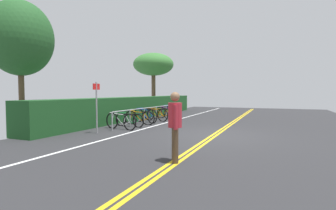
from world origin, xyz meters
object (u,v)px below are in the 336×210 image
Objects in this scene: bicycle_3 at (145,115)px; tree_mid at (153,65)px; bicycle_1 at (129,120)px; bicycle_6 at (168,112)px; bike_rack at (151,111)px; bicycle_4 at (156,115)px; bicycle_0 at (121,121)px; sign_post_near at (97,102)px; bicycle_2 at (139,118)px; bicycle_7 at (171,111)px; bicycle_5 at (161,114)px; tree_near_left at (20,39)px; pedestrian at (175,122)px.

tree_mid is (7.39, 3.18, 3.59)m from bicycle_3.
bicycle_6 is at bearing -1.41° from bicycle_1.
bicycle_4 is (0.49, -0.08, -0.25)m from bike_rack.
bicycle_0 reaches higher than bicycle_4.
bicycle_4 is at bearing -1.57° from bicycle_1.
sign_post_near is (-6.58, 0.24, 0.88)m from bicycle_6.
bicycle_2 is 0.98× the size of bicycle_4.
bike_rack is at bearing -178.80° from bicycle_7.
bicycle_6 is 0.86× the size of sign_post_near.
bicycle_4 is (0.87, -0.21, -0.02)m from bicycle_3.
bicycle_4 is 1.68m from bicycle_6.
bicycle_5 is (1.38, -0.01, -0.27)m from bike_rack.
tree_mid is (8.35, 3.36, 3.62)m from bicycle_2.
bicycle_0 is 4.48m from bicycle_5.
tree_mid is (3.89, 3.24, 3.59)m from bicycle_7.
bike_rack is 4.06× the size of bicycle_3.
bicycle_3 reaches higher than bicycle_1.
bike_rack is 1.40m from bicycle_5.
bicycle_7 is (1.75, 0.07, 0.03)m from bicycle_5.
bike_rack is at bearing -154.78° from tree_mid.
bicycle_5 is (1.75, -0.14, -0.03)m from bicycle_3.
bicycle_0 is 1.07× the size of bicycle_2.
bicycle_6 is 0.99× the size of bicycle_7.
bicycle_4 reaches higher than bicycle_2.
bicycle_1 is 1.01× the size of bicycle_4.
bike_rack reaches higher than bicycle_3.
bicycle_3 is 6.75m from tree_near_left.
bicycle_4 is at bearing -13.50° from bicycle_3.
bicycle_3 is (1.83, 0.13, 0.05)m from bicycle_1.
sign_post_near reaches higher than pedestrian.
bicycle_6 is 8.97m from tree_near_left.
bicycle_4 is 0.35× the size of tree_mid.
bicycle_7 is at bearing 2.45° from bicycle_5.
bicycle_3 is at bearing 178.95° from bicycle_7.
bicycle_0 is at bearing -178.65° from bicycle_5.
bicycle_2 is at bearing -179.02° from bicycle_5.
bicycle_6 is at bearing -2.98° from bike_rack.
bicycle_4 is 0.85× the size of sign_post_near.
bicycle_4 is 7.54m from tree_near_left.
bicycle_1 is (-2.20, -0.01, -0.29)m from bike_rack.
sign_post_near is at bearing 176.56° from bicycle_2.
bicycle_3 is 1.03× the size of bicycle_4.
sign_post_near is at bearing 179.52° from bicycle_7.
bicycle_1 is 2.69m from bicycle_4.
bike_rack reaches higher than bicycle_4.
bicycle_1 is at bearing -179.24° from bicycle_7.
bicycle_4 is 4.98m from sign_post_near.
tree_mid reaches higher than bicycle_4.
bicycle_0 is 1.03× the size of bicycle_7.
tree_near_left reaches higher than bicycle_2.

